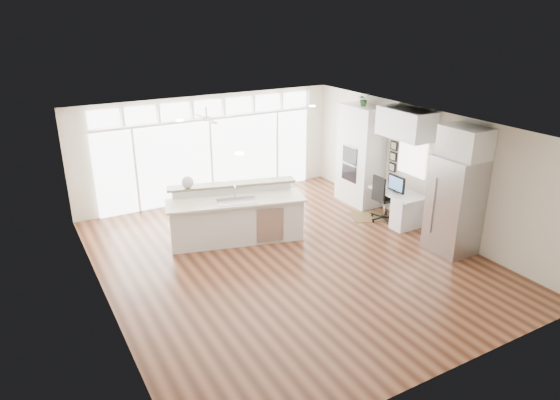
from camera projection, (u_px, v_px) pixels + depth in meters
floor at (288, 258)px, 10.08m from camera, size 7.00×8.00×0.02m
ceiling at (288, 126)px, 9.10m from camera, size 7.00×8.00×0.02m
wall_back at (209, 148)px, 12.83m from camera, size 7.00×0.04×2.70m
wall_front at (447, 292)px, 6.34m from camera, size 7.00×0.04×2.70m
wall_left at (100, 233)px, 7.98m from camera, size 0.04×8.00×2.70m
wall_right at (422, 168)px, 11.20m from camera, size 0.04×8.00×2.70m
glass_wall at (211, 160)px, 12.89m from camera, size 5.80×0.06×2.08m
transom_row at (208, 108)px, 12.41m from camera, size 5.90×0.06×0.40m
desk_window at (412, 157)px, 11.35m from camera, size 0.04×0.85×0.85m
ceiling_fan at (206, 114)px, 11.22m from camera, size 1.16×1.16×0.32m
recessed_lights at (283, 125)px, 9.27m from camera, size 3.40×3.00×0.02m
oven_cabinet at (360, 155)px, 12.54m from camera, size 0.64×1.20×2.50m
desk_nook at (397, 207)px, 11.62m from camera, size 0.72×1.30×0.76m
upper_cabinets at (406, 123)px, 10.93m from camera, size 0.64×1.30×0.64m
refrigerator at (455, 205)px, 10.05m from camera, size 0.76×0.90×2.00m
fridge_cabinet at (465, 142)px, 9.61m from camera, size 0.64×0.90×0.60m
framed_photos at (393, 156)px, 11.91m from camera, size 0.06×0.22×0.80m
kitchen_island at (236, 216)px, 10.63m from camera, size 3.10×1.83×1.16m
rug at (370, 217)px, 12.04m from camera, size 1.08×0.94×0.01m
office_chair at (385, 198)px, 11.67m from camera, size 0.58×0.54×1.11m
fishbowl at (188, 182)px, 10.52m from camera, size 0.31×0.31×0.26m
monitor at (396, 184)px, 11.37m from camera, size 0.09×0.52×0.43m
keyboard at (390, 193)px, 11.37m from camera, size 0.16×0.34×0.02m
potted_plant at (364, 101)px, 12.05m from camera, size 0.31×0.34×0.24m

